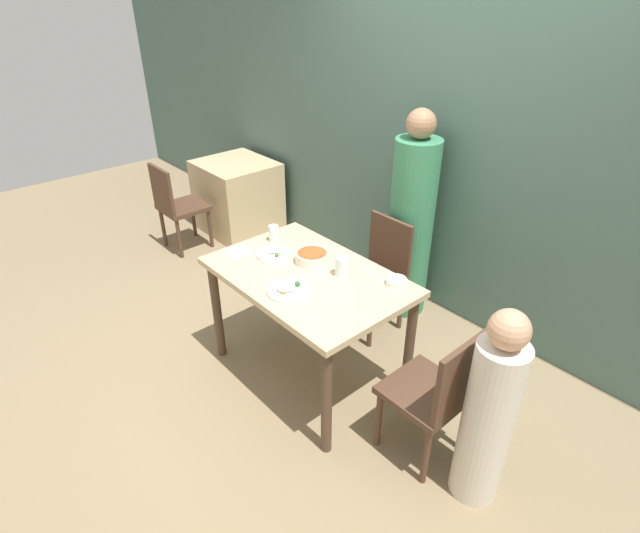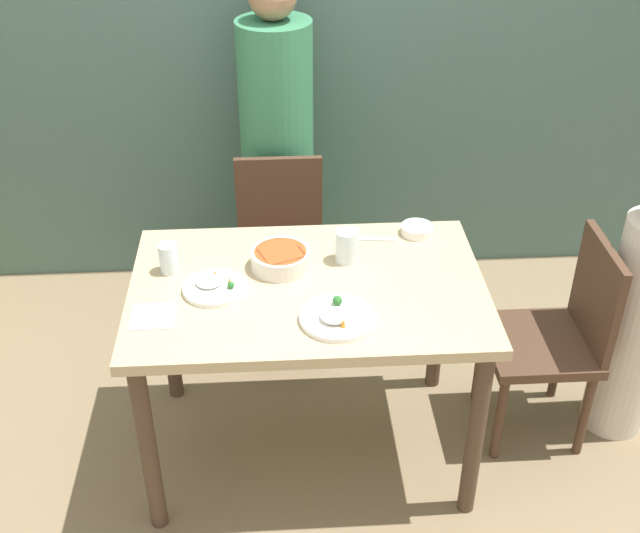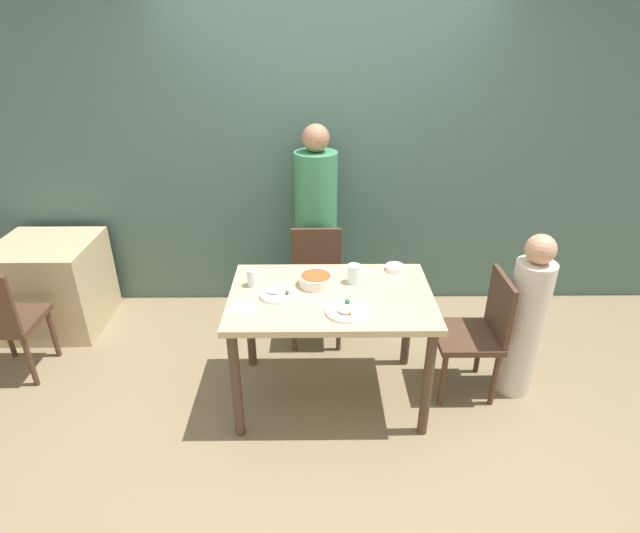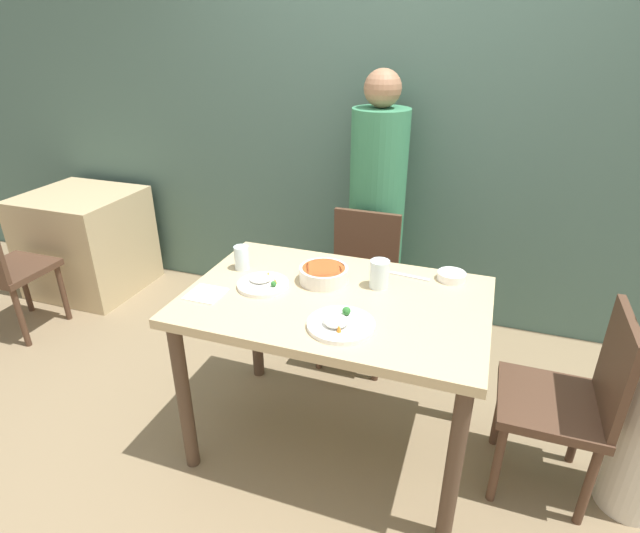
% 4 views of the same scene
% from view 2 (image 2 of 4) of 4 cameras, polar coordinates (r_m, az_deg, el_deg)
% --- Properties ---
extents(ground_plane, '(10.00, 10.00, 0.00)m').
position_cam_2_polar(ground_plane, '(3.26, -0.76, -12.59)').
color(ground_plane, '#847051').
extents(wall_back, '(10.00, 0.06, 2.70)m').
position_cam_2_polar(wall_back, '(3.75, -2.00, 17.92)').
color(wall_back, '#4C6B60').
rests_on(wall_back, ground_plane).
extents(dining_table, '(1.23, 0.80, 0.78)m').
position_cam_2_polar(dining_table, '(2.82, -0.86, -2.99)').
color(dining_table, tan).
rests_on(dining_table, ground_plane).
extents(chair_adult_spot, '(0.40, 0.40, 0.85)m').
position_cam_2_polar(chair_adult_spot, '(3.54, -2.81, 1.25)').
color(chair_adult_spot, '#4C3323').
rests_on(chair_adult_spot, ground_plane).
extents(chair_child_spot, '(0.40, 0.40, 0.85)m').
position_cam_2_polar(chair_child_spot, '(3.18, 16.53, -4.60)').
color(chair_child_spot, '#4C3323').
rests_on(chair_child_spot, ground_plane).
extents(person_adult, '(0.33, 0.33, 1.58)m').
position_cam_2_polar(person_adult, '(3.71, -3.03, 7.51)').
color(person_adult, '#387F56').
rests_on(person_adult, ground_plane).
extents(person_child, '(0.24, 0.24, 1.13)m').
position_cam_2_polar(person_child, '(3.25, 21.64, -3.35)').
color(person_child, beige).
rests_on(person_child, ground_plane).
extents(bowl_curry, '(0.21, 0.21, 0.07)m').
position_cam_2_polar(bowl_curry, '(2.83, -2.82, 0.56)').
color(bowl_curry, silver).
rests_on(bowl_curry, dining_table).
extents(plate_rice_adult, '(0.22, 0.22, 0.05)m').
position_cam_2_polar(plate_rice_adult, '(2.75, -7.55, -1.42)').
color(plate_rice_adult, white).
rests_on(plate_rice_adult, dining_table).
extents(plate_rice_child, '(0.25, 0.25, 0.05)m').
position_cam_2_polar(plate_rice_child, '(2.58, 1.23, -3.60)').
color(plate_rice_child, white).
rests_on(plate_rice_child, dining_table).
extents(bowl_rice_small, '(0.12, 0.12, 0.04)m').
position_cam_2_polar(bowl_rice_small, '(3.05, 6.92, 2.64)').
color(bowl_rice_small, white).
rests_on(bowl_rice_small, dining_table).
extents(glass_water_tall, '(0.08, 0.08, 0.12)m').
position_cam_2_polar(glass_water_tall, '(2.85, 1.92, 1.47)').
color(glass_water_tall, silver).
rests_on(glass_water_tall, dining_table).
extents(glass_water_short, '(0.07, 0.07, 0.11)m').
position_cam_2_polar(glass_water_short, '(2.84, -10.72, 0.58)').
color(glass_water_short, silver).
rests_on(glass_water_short, dining_table).
extents(napkin_folded, '(0.14, 0.14, 0.01)m').
position_cam_2_polar(napkin_folded, '(2.66, -11.80, -3.52)').
color(napkin_folded, white).
rests_on(napkin_folded, dining_table).
extents(fork_steel, '(0.18, 0.04, 0.01)m').
position_cam_2_polar(fork_steel, '(3.01, 3.69, 1.96)').
color(fork_steel, silver).
rests_on(fork_steel, dining_table).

